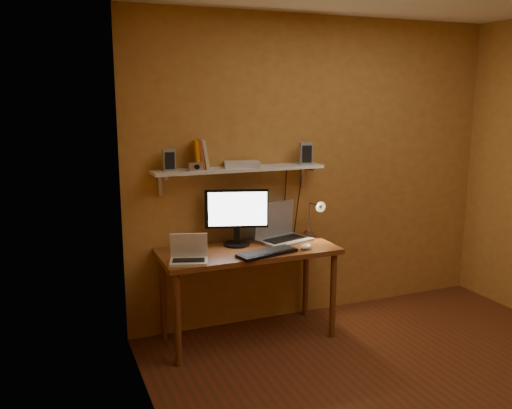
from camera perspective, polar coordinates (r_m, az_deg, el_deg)
name	(u,v)px	position (r m, az deg, el deg)	size (l,w,h in m)	color
room	(444,203)	(3.47, 19.15, 0.19)	(3.44, 3.24, 2.64)	#5E2718
desk	(248,259)	(4.31, -0.82, -5.78)	(1.40, 0.60, 0.75)	brown
wall_shelf	(239,169)	(4.33, -1.78, 3.73)	(1.40, 0.25, 0.21)	silver
monitor	(237,214)	(4.33, -2.06, -1.02)	(0.49, 0.27, 0.46)	black
laptop	(280,230)	(4.53, 2.53, -2.75)	(0.48, 0.40, 0.31)	gray
netbook	(189,254)	(3.98, -7.08, -5.21)	(0.32, 0.27, 0.21)	silver
keyboard	(267,253)	(4.13, 1.16, -5.11)	(0.48, 0.16, 0.03)	black
mouse	(306,247)	(4.28, 5.28, -4.46)	(0.11, 0.07, 0.04)	silver
desk_lamp	(315,213)	(4.61, 6.26, -0.92)	(0.09, 0.23, 0.38)	silver
speaker_left	(169,160)	(4.17, -9.13, 4.65)	(0.09, 0.09, 0.16)	gray
speaker_right	(306,153)	(4.55, 5.25, 5.39)	(0.10, 0.10, 0.18)	gray
books	(201,155)	(4.24, -5.83, 5.25)	(0.13, 0.16, 0.23)	#CD6F0B
shelf_camera	(196,167)	(4.14, -6.35, 3.99)	(0.11, 0.06, 0.06)	silver
router	(242,164)	(4.33, -1.50, 4.25)	(0.28, 0.19, 0.05)	silver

